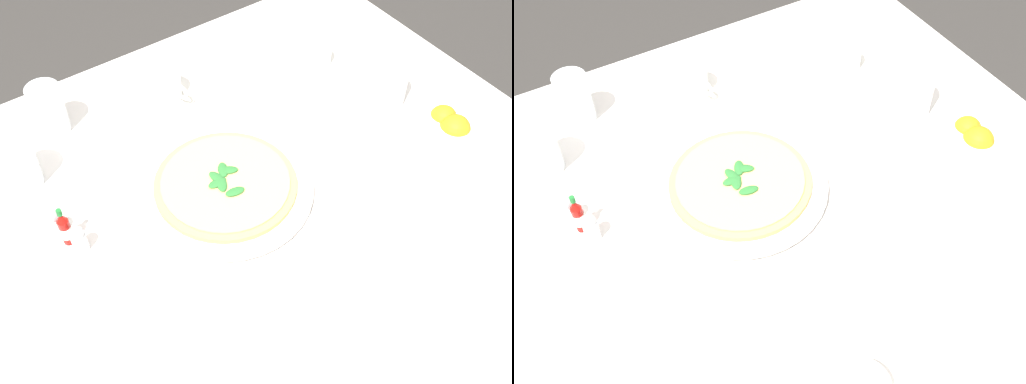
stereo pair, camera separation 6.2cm
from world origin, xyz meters
TOP-DOWN VIEW (x-y plane):
  - ground_plane at (0.00, 0.00)m, footprint 8.00×8.00m
  - dining_table at (0.00, 0.00)m, footprint 1.11×1.11m
  - pizza_plate at (0.09, 0.07)m, footprint 0.32×0.32m
  - pizza at (0.09, 0.07)m, footprint 0.26×0.26m
  - coffee_cup_near_right at (0.38, 0.03)m, footprint 0.13×0.13m
  - coffee_cup_right_edge at (0.29, -0.29)m, footprint 0.13×0.13m
  - water_glass_near_left at (0.10, -0.33)m, footprint 0.07×0.07m
  - water_glass_far_right at (0.42, 0.26)m, footprint 0.07×0.07m
  - water_glass_left_edge at (0.32, 0.36)m, footprint 0.07×0.07m
  - citrus_bowl at (-0.04, -0.36)m, footprint 0.15×0.15m
  - hot_sauce_bottle at (0.15, 0.35)m, footprint 0.02×0.02m
  - salt_shaker at (0.18, 0.36)m, footprint 0.03×0.03m
  - pepper_shaker at (0.12, 0.34)m, footprint 0.03×0.03m

SIDE VIEW (x-z plane):
  - ground_plane at x=0.00m, z-range 0.00..0.00m
  - dining_table at x=0.00m, z-range 0.24..0.97m
  - pizza_plate at x=0.09m, z-range 0.73..0.75m
  - pizza at x=0.09m, z-range 0.75..0.77m
  - salt_shaker at x=0.18m, z-range 0.73..0.78m
  - pepper_shaker at x=0.12m, z-range 0.73..0.78m
  - coffee_cup_right_edge at x=0.29m, z-range 0.73..0.79m
  - citrus_bowl at x=-0.04m, z-range 0.72..0.79m
  - coffee_cup_near_right at x=0.38m, z-range 0.73..0.79m
  - hot_sauce_bottle at x=0.15m, z-range 0.72..0.81m
  - water_glass_left_edge at x=0.32m, z-range 0.73..0.83m
  - water_glass_far_right at x=0.42m, z-range 0.72..0.83m
  - water_glass_near_left at x=0.10m, z-range 0.72..0.85m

